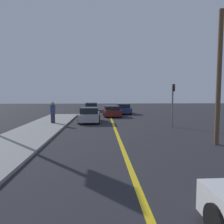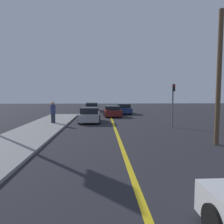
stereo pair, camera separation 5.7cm
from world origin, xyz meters
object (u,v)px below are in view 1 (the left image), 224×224
Objects in this scene: utility_pole at (219,79)px; car_far_distant at (112,111)px; car_parked_left_lot at (123,109)px; car_oncoming_far at (91,107)px; pedestrian_far_standing at (53,112)px; traffic_light at (173,100)px; car_ahead_center at (90,115)px.

car_far_distant is at bearing 108.02° from utility_pole.
car_parked_left_lot reaches higher than car_oncoming_far.
car_oncoming_far is at bearing 106.57° from car_far_distant.
pedestrian_far_standing is at bearing 141.62° from utility_pole.
car_oncoming_far is 1.43× the size of traffic_light.
car_ahead_center is at bearing -116.99° from car_far_distant.
traffic_light is at bearing -27.01° from car_ahead_center.
pedestrian_far_standing is at bearing -127.86° from car_parked_left_lot.
car_oncoming_far reaches higher than car_far_distant.
car_oncoming_far is 0.71× the size of utility_pole.
utility_pole is (0.39, -5.90, 1.29)m from traffic_light.
car_far_distant is 2.27× the size of pedestrian_far_standing.
utility_pole is (4.74, -14.57, 2.81)m from car_far_distant.
car_far_distant is 8.16m from car_oncoming_far.
car_oncoming_far is 14.46m from pedestrian_far_standing.
car_parked_left_lot is at bearing 65.67° from car_ahead_center.
car_far_distant is at bearing -117.77° from car_parked_left_lot.
car_oncoming_far is (-4.35, 4.27, -0.01)m from car_parked_left_lot.
car_parked_left_lot reaches higher than car_far_distant.
car_ahead_center is 1.15× the size of traffic_light.
pedestrian_far_standing is 10.04m from traffic_light.
pedestrian_far_standing is at bearing -132.79° from car_far_distant.
car_parked_left_lot is 12.17m from pedestrian_far_standing.
car_ahead_center is 7.63m from traffic_light.
utility_pole reaches higher than car_far_distant.
pedestrian_far_standing is 0.54× the size of traffic_light.
car_ahead_center is 2.12× the size of pedestrian_far_standing.
pedestrian_far_standing is at bearing -157.74° from car_ahead_center.
car_far_distant is 1.23× the size of traffic_light.
car_ahead_center is at bearing -117.02° from car_parked_left_lot.
car_oncoming_far is at bearing 113.49° from traffic_light.
car_far_distant is 0.87× the size of car_oncoming_far.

